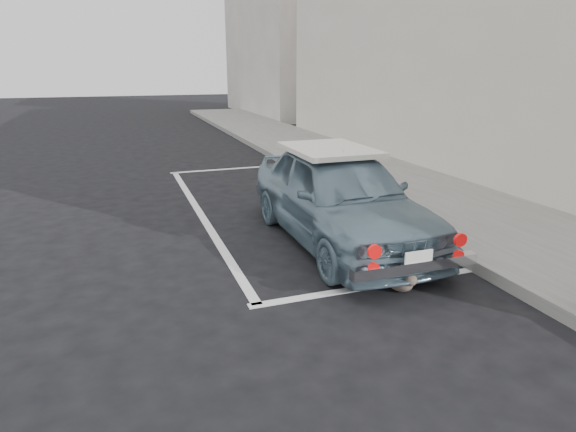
# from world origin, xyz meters

# --- Properties ---
(ground) EXTENTS (80.00, 80.00, 0.00)m
(ground) POSITION_xyz_m (0.00, 0.00, 0.00)
(ground) COLOR black
(ground) RESTS_ON ground
(sidewalk) EXTENTS (2.80, 40.00, 0.15)m
(sidewalk) POSITION_xyz_m (3.20, 2.00, 0.07)
(sidewalk) COLOR slate
(sidewalk) RESTS_ON ground
(shop_building) EXTENTS (3.50, 18.00, 7.00)m
(shop_building) POSITION_xyz_m (6.33, 4.00, 3.49)
(shop_building) COLOR beige
(shop_building) RESTS_ON ground
(building_far) EXTENTS (3.50, 10.00, 8.00)m
(building_far) POSITION_xyz_m (6.35, 20.00, 4.00)
(building_far) COLOR #B0A9A0
(building_far) RESTS_ON ground
(pline_rear) EXTENTS (3.00, 0.12, 0.01)m
(pline_rear) POSITION_xyz_m (0.50, -0.50, 0.00)
(pline_rear) COLOR silver
(pline_rear) RESTS_ON ground
(pline_front) EXTENTS (3.00, 0.12, 0.01)m
(pline_front) POSITION_xyz_m (0.50, 6.50, 0.00)
(pline_front) COLOR silver
(pline_front) RESTS_ON ground
(pline_side) EXTENTS (0.12, 7.00, 0.01)m
(pline_side) POSITION_xyz_m (-0.90, 3.00, 0.00)
(pline_side) COLOR silver
(pline_side) RESTS_ON ground
(retro_coupe) EXTENTS (1.59, 3.93, 1.33)m
(retro_coupe) POSITION_xyz_m (0.74, 1.00, 0.67)
(retro_coupe) COLOR slate
(retro_coupe) RESTS_ON ground
(cat) EXTENTS (0.32, 0.52, 0.28)m
(cat) POSITION_xyz_m (0.70, -0.70, 0.13)
(cat) COLOR #78665B
(cat) RESTS_ON ground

